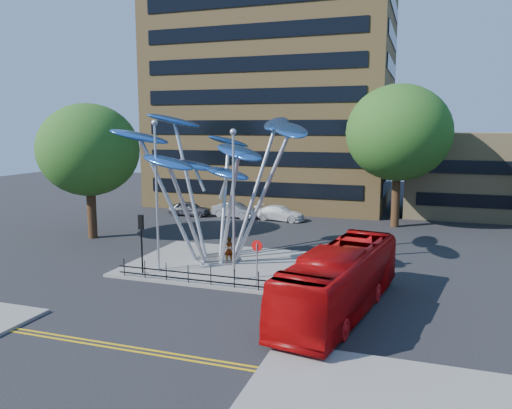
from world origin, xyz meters
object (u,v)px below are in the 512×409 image
(tree_left, at_px, (89,150))
(street_lamp_left, at_px, (156,182))
(pedestrian, at_px, (229,250))
(parked_car_right, at_px, (280,213))
(parked_car_mid, at_px, (235,210))
(no_entry_sign_island, at_px, (257,255))
(leaf_sculpture, at_px, (216,154))
(red_bus, at_px, (340,280))
(parked_car_left, at_px, (190,208))
(tree_right, at_px, (398,133))
(traffic_light_island, at_px, (141,231))
(street_lamp_right, at_px, (234,191))

(tree_left, height_order, street_lamp_left, tree_left)
(pedestrian, bearing_deg, parked_car_right, -128.03)
(tree_left, xyz_separation_m, parked_car_mid, (7.31, 11.69, -6.08))
(no_entry_sign_island, xyz_separation_m, pedestrian, (-3.12, 3.75, -0.87))
(leaf_sculpture, relative_size, red_bus, 1.14)
(no_entry_sign_island, distance_m, pedestrian, 4.96)
(street_lamp_left, xyz_separation_m, red_bus, (11.28, -3.18, -3.81))
(parked_car_mid, height_order, parked_car_right, parked_car_mid)
(parked_car_mid, bearing_deg, tree_left, 157.55)
(tree_left, distance_m, no_entry_sign_island, 18.35)
(leaf_sculpture, distance_m, street_lamp_left, 4.28)
(no_entry_sign_island, relative_size, parked_car_mid, 0.56)
(parked_car_left, relative_size, parked_car_right, 0.88)
(tree_right, height_order, parked_car_left, tree_right)
(red_bus, bearing_deg, traffic_light_island, 178.90)
(tree_left, distance_m, leaf_sculpture, 12.38)
(leaf_sculpture, xyz_separation_m, red_bus, (8.84, -6.36, -5.32))
(tree_left, xyz_separation_m, red_bus, (20.78, -9.68, -5.25))
(traffic_light_island, height_order, red_bus, traffic_light_island)
(parked_car_left, height_order, parked_car_mid, parked_car_mid)
(red_bus, bearing_deg, leaf_sculpture, 153.66)
(no_entry_sign_island, height_order, parked_car_left, no_entry_sign_island)
(pedestrian, xyz_separation_m, parked_car_right, (-1.06, 15.44, -0.28))
(parked_car_left, height_order, parked_car_right, parked_car_left)
(tree_left, bearing_deg, leaf_sculpture, -15.55)
(traffic_light_island, xyz_separation_m, parked_car_right, (2.81, 19.21, -1.94))
(red_bus, xyz_separation_m, parked_car_mid, (-13.46, 21.37, -0.83))
(parked_car_left, xyz_separation_m, parked_car_mid, (4.52, 0.41, 0.02))
(street_lamp_left, height_order, pedestrian, street_lamp_left)
(leaf_sculpture, xyz_separation_m, parked_car_left, (-9.14, 14.60, -6.17))
(street_lamp_left, distance_m, no_entry_sign_island, 7.47)
(red_bus, distance_m, parked_car_right, 23.21)
(red_bus, relative_size, pedestrian, 6.96)
(tree_right, relative_size, no_entry_sign_island, 4.94)
(red_bus, height_order, parked_car_left, red_bus)
(street_lamp_right, bearing_deg, traffic_light_island, -174.81)
(traffic_light_island, distance_m, parked_car_left, 19.87)
(parked_car_mid, bearing_deg, tree_right, -79.21)
(street_lamp_right, relative_size, traffic_light_island, 2.42)
(tree_right, distance_m, parked_car_mid, 16.41)
(leaf_sculpture, distance_m, pedestrian, 6.01)
(traffic_light_island, bearing_deg, no_entry_sign_island, 0.13)
(street_lamp_right, relative_size, parked_car_left, 2.03)
(no_entry_sign_island, bearing_deg, street_lamp_left, 171.39)
(traffic_light_island, bearing_deg, street_lamp_right, 5.19)
(leaf_sculpture, relative_size, traffic_light_island, 3.71)
(no_entry_sign_island, height_order, pedestrian, no_entry_sign_island)
(street_lamp_left, height_order, parked_car_right, street_lamp_left)
(no_entry_sign_island, height_order, parked_car_mid, no_entry_sign_island)
(traffic_light_island, relative_size, parked_car_left, 0.84)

